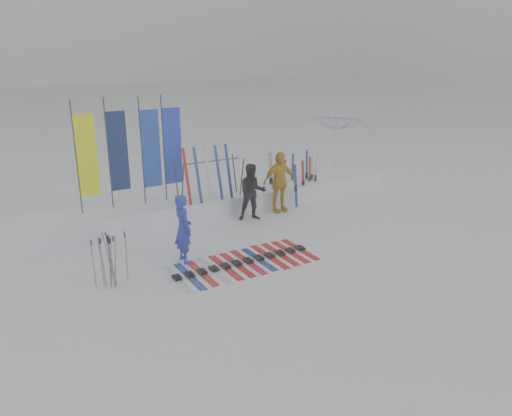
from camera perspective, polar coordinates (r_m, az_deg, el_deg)
ground at (r=12.39m, az=2.99°, el=-6.55°), size 120.00×120.00×0.00m
snow_bank at (r=16.05m, az=-6.07°, el=0.40°), size 14.00×1.60×0.60m
person_blue at (r=12.40m, az=-8.32°, el=-2.33°), size 0.42×0.64×1.75m
person_black at (r=15.23m, az=-0.43°, el=1.81°), size 1.03×0.92×1.76m
person_yellow at (r=15.99m, az=2.67°, el=2.99°), size 1.17×0.51×1.98m
tent_canopy at (r=19.92m, az=9.18°, el=6.82°), size 3.20×3.25×2.64m
ski_row at (r=12.46m, az=-1.53°, el=-6.22°), size 3.65×1.68×0.07m
pole_cluster at (r=11.63m, az=-16.44°, el=-5.81°), size 0.82×0.46×1.23m
feather_flags at (r=14.99m, az=-13.96°, el=6.37°), size 3.12×0.18×3.20m
ski_rack at (r=15.43m, az=-5.33°, el=3.89°), size 2.04×0.80×1.23m
upright_skis at (r=17.19m, az=4.31°, el=3.36°), size 1.72×1.15×1.69m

